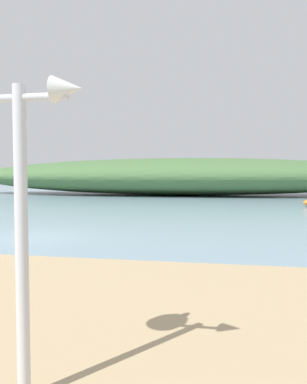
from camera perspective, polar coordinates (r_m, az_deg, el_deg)
The scene contains 2 objects.
ground_plane at distance 14.06m, azimuth -19.39°, elevation -6.89°, with size 120.00×120.00×0.00m, color #7A99A8.
distant_hill at distance 41.87m, azimuth 3.59°, elevation 2.47°, with size 50.19×12.70×4.27m, color #476B3D.
Camera 1 is at (6.86, -12.05, 2.31)m, focal length 33.50 mm.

